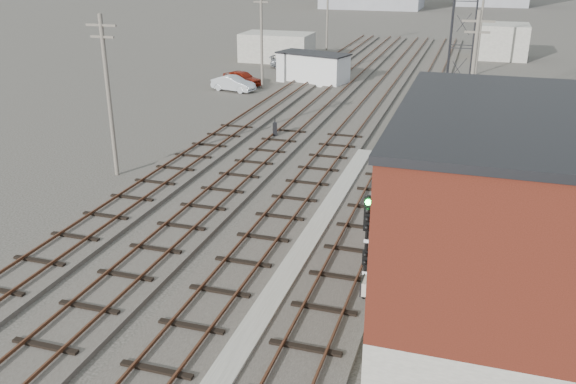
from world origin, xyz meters
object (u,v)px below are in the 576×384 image
at_px(car_silver, 233,84).
at_px(switch_stand, 275,130).
at_px(signal_mast, 366,241).
at_px(site_trailer, 313,68).
at_px(car_red, 242,78).
at_px(car_grey, 291,62).

bearing_deg(car_silver, switch_stand, -135.19).
xyz_separation_m(switch_stand, car_silver, (-8.51, 13.35, 0.07)).
bearing_deg(signal_mast, car_silver, 119.43).
height_order(signal_mast, site_trailer, signal_mast).
height_order(car_red, car_silver, car_red).
distance_m(car_silver, car_grey, 12.96).
relative_size(signal_mast, car_grey, 0.95).
height_order(site_trailer, car_silver, site_trailer).
bearing_deg(site_trailer, car_silver, -120.94).
bearing_deg(site_trailer, car_grey, 137.38).
xyz_separation_m(signal_mast, car_silver, (-18.33, 32.49, -1.85)).
bearing_deg(switch_stand, signal_mast, -81.29).
bearing_deg(car_silver, signal_mast, -138.26).
relative_size(switch_stand, car_silver, 0.32).
relative_size(signal_mast, site_trailer, 0.57).
height_order(signal_mast, car_silver, signal_mast).
relative_size(signal_mast, car_red, 1.02).
xyz_separation_m(site_trailer, car_grey, (-4.46, 7.09, -0.82)).
xyz_separation_m(site_trailer, car_red, (-6.14, -3.20, -0.76)).
height_order(switch_stand, site_trailer, site_trailer).
bearing_deg(car_red, switch_stand, -128.80).
height_order(site_trailer, car_red, site_trailer).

